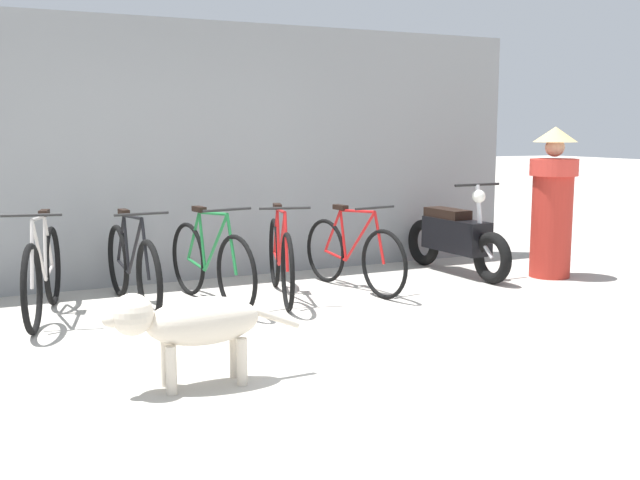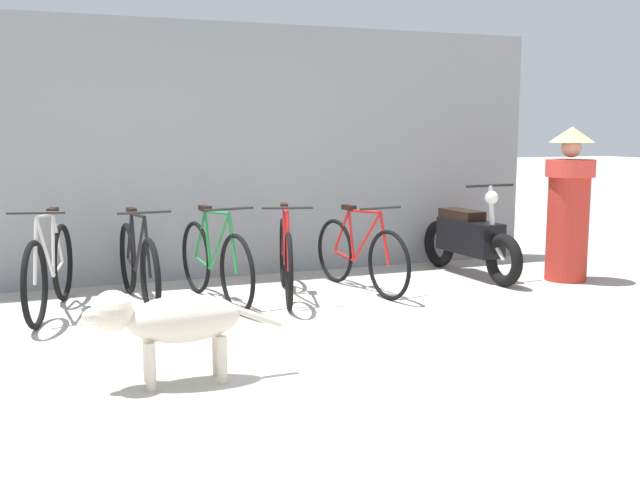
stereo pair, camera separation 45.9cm
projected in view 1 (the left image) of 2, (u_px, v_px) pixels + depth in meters
ground_plane at (287, 356)px, 5.29m from camera, size 60.00×60.00×0.00m
shop_wall_back at (174, 152)px, 7.77m from camera, size 8.19×0.20×2.70m
bicycle_0 at (43, 274)px, 6.30m from camera, size 0.55×1.70×0.93m
bicycle_1 at (132, 267)px, 6.68m from camera, size 0.46×1.76×0.90m
bicycle_2 at (211, 264)px, 6.80m from camera, size 0.46×1.67×0.91m
bicycle_3 at (281, 259)px, 7.07m from camera, size 0.58×1.68×0.91m
bicycle_4 at (353, 254)px, 7.41m from camera, size 0.46×1.61×0.86m
motorcycle at (456, 238)px, 8.23m from camera, size 0.58×1.75×1.02m
stray_dog at (190, 322)px, 4.59m from camera, size 1.25×0.33×0.63m
person_in_robes at (552, 201)px, 8.01m from camera, size 0.61×0.61×1.61m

